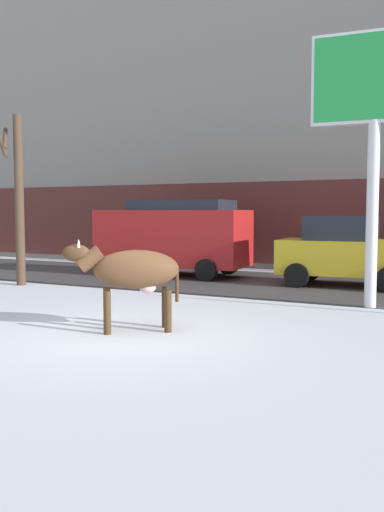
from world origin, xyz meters
name	(u,v)px	position (x,y,z in m)	size (l,w,h in m)	color
ground_plane	(123,336)	(0.00, 0.00, 0.00)	(120.00, 120.00, 0.00)	white
road_strip	(271,284)	(0.00, 7.18, 0.00)	(60.00, 5.60, 0.01)	#423F3F
building_facade	(333,90)	(0.00, 13.94, 6.48)	(44.00, 6.10, 13.00)	gray
cow_brown	(132,271)	(-0.05, 0.38, 0.99)	(1.77, 1.46, 1.54)	brown
billboard	(375,94)	(3.05, 4.51, 4.31)	(2.53, 0.40, 5.56)	silver
car_red_van	(174,235)	(-3.37, 7.78, 1.24)	(4.72, 2.36, 2.32)	red
car_yellow_hatchback	(345,251)	(1.88, 7.71, 0.93)	(3.60, 2.11, 1.86)	gold
pedestrian_near_billboard	(316,246)	(0.35, 10.50, 0.88)	(0.36, 0.24, 1.73)	#282833
pedestrian_by_cars	(108,240)	(-7.79, 10.50, 0.88)	(0.36, 0.24, 1.73)	#282833
bare_tree_left_lot	(18,196)	(-5.95, 3.90, 2.39)	(0.84, 0.76, 4.52)	#4C3828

